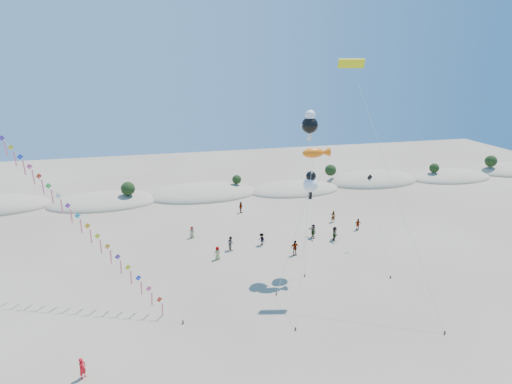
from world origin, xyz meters
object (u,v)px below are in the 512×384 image
at_px(fish_kite, 316,153).
at_px(parafoil_kite, 353,68).
at_px(kite_train, 45,184).
at_px(flyer_foreground, 82,368).

bearing_deg(fish_kite, parafoil_kite, -31.64).
bearing_deg(parafoil_kite, kite_train, 172.50).
distance_m(kite_train, flyer_foreground, 17.96).
distance_m(kite_train, fish_kite, 26.40).
bearing_deg(parafoil_kite, fish_kite, 148.36).
relative_size(fish_kite, flyer_foreground, 8.14).
relative_size(kite_train, flyer_foreground, 13.24).
distance_m(kite_train, parafoil_kite, 30.93).
distance_m(fish_kite, flyer_foreground, 28.09).
bearing_deg(kite_train, fish_kite, -4.74).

